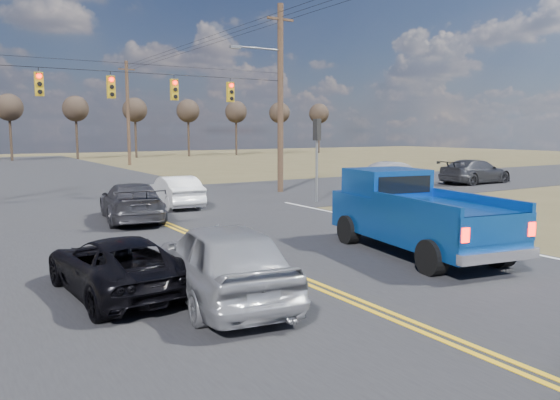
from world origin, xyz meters
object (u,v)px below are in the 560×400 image
cross_car_east_far (475,172)px  cross_car_east_near (395,173)px  black_suv (117,265)px  dgrey_car_queue (132,202)px  pickup_truck (413,214)px  silver_suv (222,260)px  white_car_queue (175,191)px

cross_car_east_far → cross_car_east_near: bearing=60.1°
black_suv → dgrey_car_queue: dgrey_car_queue is taller
black_suv → dgrey_car_queue: bearing=-112.2°
pickup_truck → silver_suv: size_ratio=1.32×
black_suv → white_car_queue: 12.99m
pickup_truck → white_car_queue: 12.36m
silver_suv → dgrey_car_queue: (1.34, 10.46, -0.09)m
dgrey_car_queue → cross_car_east_far: 22.99m
white_car_queue → cross_car_east_near: bearing=-167.0°
pickup_truck → cross_car_east_far: size_ratio=1.17×
black_suv → cross_car_east_near: size_ratio=1.00×
black_suv → pickup_truck: bearing=172.7°
silver_suv → cross_car_east_near: size_ratio=1.10×
black_suv → cross_car_east_near: 25.46m
silver_suv → white_car_queue: (4.11, 13.20, -0.12)m
cross_car_east_near → cross_car_east_far: cross_car_east_far is taller
silver_suv → black_suv: silver_suv is taller
silver_suv → black_suv: bearing=-35.0°
cross_car_east_far → silver_suv: bearing=116.3°
dgrey_car_queue → cross_car_east_near: 18.94m
cross_car_east_near → white_car_queue: bearing=103.5°
silver_suv → cross_car_east_far: silver_suv is taller
cross_car_east_near → cross_car_east_far: (4.60, -2.40, 0.06)m
white_car_queue → cross_car_east_far: size_ratio=0.78×
cross_car_east_near → cross_car_east_far: 5.19m
silver_suv → cross_car_east_near: bearing=-133.1°
cross_car_east_near → cross_car_east_far: bearing=-112.9°
cross_car_east_far → pickup_truck: bearing=121.9°
silver_suv → dgrey_car_queue: silver_suv is taller
cross_car_east_near → pickup_truck: bearing=142.4°
black_suv → cross_car_east_near: cross_car_east_near is taller
white_car_queue → dgrey_car_queue: size_ratio=0.85×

